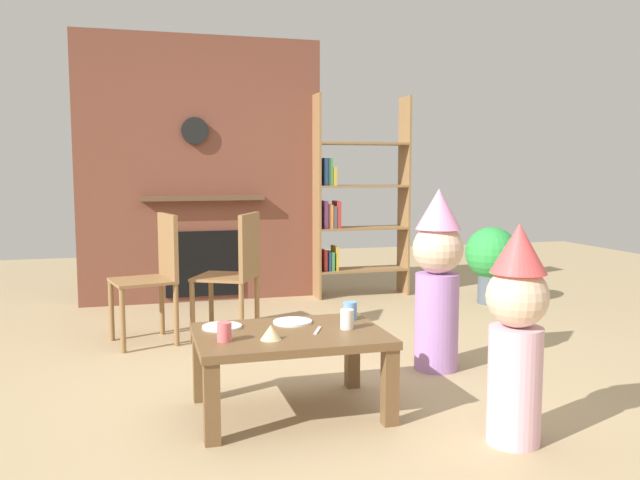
# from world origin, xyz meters

# --- Properties ---
(ground_plane) EXTENTS (12.00, 12.00, 0.00)m
(ground_plane) POSITION_xyz_m (0.00, 0.00, 0.00)
(ground_plane) COLOR tan
(brick_fireplace_feature) EXTENTS (2.20, 0.28, 2.40)m
(brick_fireplace_feature) POSITION_xyz_m (-0.36, 2.60, 1.19)
(brick_fireplace_feature) COLOR brown
(brick_fireplace_feature) RESTS_ON ground_plane
(bookshelf) EXTENTS (0.90, 0.28, 1.90)m
(bookshelf) POSITION_xyz_m (1.03, 2.40, 0.87)
(bookshelf) COLOR olive
(bookshelf) RESTS_ON ground_plane
(coffee_table) EXTENTS (0.93, 0.65, 0.41)m
(coffee_table) POSITION_xyz_m (-0.23, -0.40, 0.34)
(coffee_table) COLOR brown
(coffee_table) RESTS_ON ground_plane
(paper_cup_near_left) EXTENTS (0.07, 0.07, 0.10)m
(paper_cup_near_left) POSITION_xyz_m (0.06, -0.42, 0.46)
(paper_cup_near_left) COLOR silver
(paper_cup_near_left) RESTS_ON coffee_table
(paper_cup_near_right) EXTENTS (0.07, 0.07, 0.09)m
(paper_cup_near_right) POSITION_xyz_m (-0.56, -0.49, 0.46)
(paper_cup_near_right) COLOR #E5666B
(paper_cup_near_right) RESTS_ON coffee_table
(paper_cup_center) EXTENTS (0.07, 0.07, 0.09)m
(paper_cup_center) POSITION_xyz_m (0.14, -0.23, 0.46)
(paper_cup_center) COLOR #669EE0
(paper_cup_center) RESTS_ON coffee_table
(paper_plate_front) EXTENTS (0.20, 0.20, 0.01)m
(paper_plate_front) POSITION_xyz_m (-0.17, -0.22, 0.42)
(paper_plate_front) COLOR white
(paper_plate_front) RESTS_ON coffee_table
(paper_plate_rear) EXTENTS (0.20, 0.20, 0.01)m
(paper_plate_rear) POSITION_xyz_m (-0.54, -0.23, 0.42)
(paper_plate_rear) COLOR white
(paper_plate_rear) RESTS_ON coffee_table
(birthday_cake_slice) EXTENTS (0.10, 0.10, 0.07)m
(birthday_cake_slice) POSITION_xyz_m (-0.35, -0.52, 0.45)
(birthday_cake_slice) COLOR #EAC68C
(birthday_cake_slice) RESTS_ON coffee_table
(table_fork) EXTENTS (0.08, 0.14, 0.01)m
(table_fork) POSITION_xyz_m (-0.09, -0.42, 0.41)
(table_fork) COLOR silver
(table_fork) RESTS_ON coffee_table
(child_with_cone_hat) EXTENTS (0.27, 0.27, 0.98)m
(child_with_cone_hat) POSITION_xyz_m (0.64, -1.02, 0.52)
(child_with_cone_hat) COLOR #EAB2C6
(child_with_cone_hat) RESTS_ON ground_plane
(child_in_pink) EXTENTS (0.30, 0.30, 1.10)m
(child_in_pink) POSITION_xyz_m (0.79, 0.06, 0.58)
(child_in_pink) COLOR #B27FCC
(child_in_pink) RESTS_ON ground_plane
(dining_chair_left) EXTENTS (0.48, 0.48, 0.90)m
(dining_chair_left) POSITION_xyz_m (-0.83, 1.17, 0.51)
(dining_chair_left) COLOR olive
(dining_chair_left) RESTS_ON ground_plane
(dining_chair_middle) EXTENTS (0.54, 0.54, 0.90)m
(dining_chair_middle) POSITION_xyz_m (-0.26, 1.12, 0.51)
(dining_chair_middle) COLOR olive
(dining_chair_middle) RESTS_ON ground_plane
(potted_plant_tall) EXTENTS (0.47, 0.47, 0.70)m
(potted_plant_tall) POSITION_xyz_m (2.12, 1.72, 0.42)
(potted_plant_tall) COLOR #4C5660
(potted_plant_tall) RESTS_ON ground_plane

